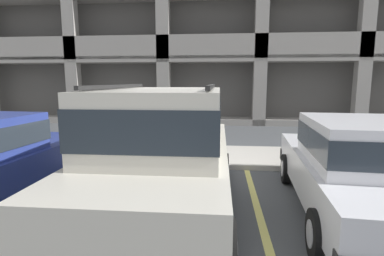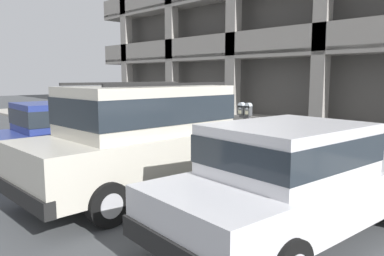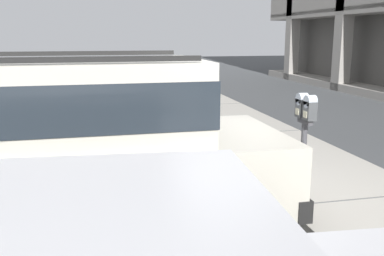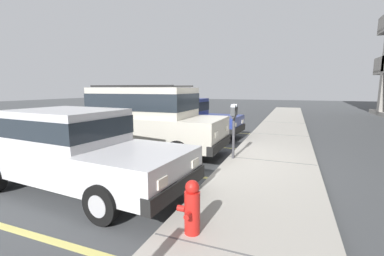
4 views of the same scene
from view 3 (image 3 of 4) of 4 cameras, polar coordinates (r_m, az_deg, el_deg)
name	(u,v)px [view 3 (image 3 of 4)]	position (r m, az deg, el deg)	size (l,w,h in m)	color
ground_plane	(270,220)	(5.57, 10.36, -11.99)	(80.00, 80.00, 0.10)	#444749
sidewalk	(363,203)	(6.13, 21.81, -9.28)	(40.00, 2.20, 0.12)	#ADA89E
silver_suv	(69,143)	(4.77, -16.14, -1.96)	(2.05, 4.79, 2.03)	beige
red_sedan	(76,116)	(7.82, -15.17, 1.53)	(2.04, 4.58, 1.54)	navy
parking_meter_near	(305,124)	(5.25, 14.81, 0.49)	(0.35, 0.12, 1.43)	#47474C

